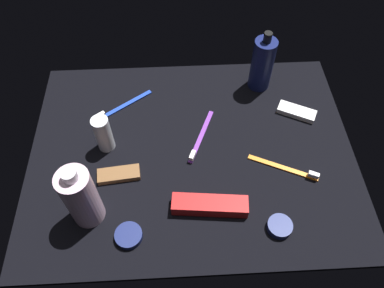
# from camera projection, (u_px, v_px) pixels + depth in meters

# --- Properties ---
(ground_plane) EXTENTS (0.84, 0.64, 0.01)m
(ground_plane) POSITION_uv_depth(u_px,v_px,m) (192.00, 152.00, 0.96)
(ground_plane) COLOR black
(lotion_bottle) EXTENTS (0.06, 0.06, 0.19)m
(lotion_bottle) POSITION_uv_depth(u_px,v_px,m) (262.00, 64.00, 1.03)
(lotion_bottle) COLOR navy
(lotion_bottle) RESTS_ON ground_plane
(bodywash_bottle) EXTENTS (0.07, 0.07, 0.19)m
(bodywash_bottle) POSITION_uv_depth(u_px,v_px,m) (81.00, 197.00, 0.78)
(bodywash_bottle) COLOR silver
(bodywash_bottle) RESTS_ON ground_plane
(deodorant_stick) EXTENTS (0.04, 0.04, 0.11)m
(deodorant_stick) POSITION_uv_depth(u_px,v_px,m) (103.00, 134.00, 0.92)
(deodorant_stick) COLOR silver
(deodorant_stick) RESTS_ON ground_plane
(toothbrush_purple) EXTENTS (0.08, 0.17, 0.02)m
(toothbrush_purple) POSITION_uv_depth(u_px,v_px,m) (200.00, 138.00, 0.97)
(toothbrush_purple) COLOR purple
(toothbrush_purple) RESTS_ON ground_plane
(toothbrush_orange) EXTENTS (0.17, 0.09, 0.02)m
(toothbrush_orange) POSITION_uv_depth(u_px,v_px,m) (287.00, 168.00, 0.92)
(toothbrush_orange) COLOR orange
(toothbrush_orange) RESTS_ON ground_plane
(toothbrush_blue) EXTENTS (0.15, 0.11, 0.02)m
(toothbrush_blue) POSITION_uv_depth(u_px,v_px,m) (121.00, 107.00, 1.04)
(toothbrush_blue) COLOR blue
(toothbrush_blue) RESTS_ON ground_plane
(toothpaste_box_red) EXTENTS (0.18, 0.06, 0.03)m
(toothpaste_box_red) POSITION_uv_depth(u_px,v_px,m) (210.00, 205.00, 0.85)
(toothpaste_box_red) COLOR red
(toothpaste_box_red) RESTS_ON ground_plane
(snack_bar_white) EXTENTS (0.11, 0.08, 0.01)m
(snack_bar_white) POSITION_uv_depth(u_px,v_px,m) (297.00, 112.00, 1.02)
(snack_bar_white) COLOR white
(snack_bar_white) RESTS_ON ground_plane
(snack_bar_brown) EXTENTS (0.11, 0.05, 0.01)m
(snack_bar_brown) POSITION_uv_depth(u_px,v_px,m) (119.00, 174.00, 0.91)
(snack_bar_brown) COLOR brown
(snack_bar_brown) RESTS_ON ground_plane
(cream_tin_left) EXTENTS (0.06, 0.06, 0.02)m
(cream_tin_left) POSITION_uv_depth(u_px,v_px,m) (280.00, 226.00, 0.83)
(cream_tin_left) COLOR navy
(cream_tin_left) RESTS_ON ground_plane
(cream_tin_right) EXTENTS (0.06, 0.06, 0.02)m
(cream_tin_right) POSITION_uv_depth(u_px,v_px,m) (129.00, 236.00, 0.81)
(cream_tin_right) COLOR navy
(cream_tin_right) RESTS_ON ground_plane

